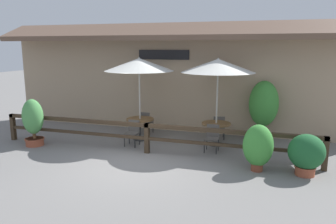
% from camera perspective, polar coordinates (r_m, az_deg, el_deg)
% --- Properties ---
extents(ground_plane, '(60.00, 60.00, 0.00)m').
position_cam_1_polar(ground_plane, '(9.55, -5.90, -9.00)').
color(ground_plane, slate).
extents(building_facade, '(14.28, 1.49, 4.23)m').
position_cam_1_polar(building_facade, '(12.89, 1.02, 6.24)').
color(building_facade, tan).
rests_on(building_facade, ground).
extents(patio_railing, '(10.40, 0.14, 0.95)m').
position_cam_1_polar(patio_railing, '(10.28, -3.71, -3.43)').
color(patio_railing, '#3D2D1E').
rests_on(patio_railing, ground).
extents(patio_umbrella_near, '(2.43, 2.43, 2.95)m').
position_cam_1_polar(patio_umbrella_near, '(11.54, -5.06, 8.22)').
color(patio_umbrella_near, '#B7B2A8').
rests_on(patio_umbrella_near, ground).
extents(dining_table_near, '(0.99, 0.99, 0.77)m').
position_cam_1_polar(dining_table_near, '(11.84, -4.88, -1.85)').
color(dining_table_near, brown).
rests_on(dining_table_near, ground).
extents(chair_near_streetside, '(0.43, 0.43, 0.86)m').
position_cam_1_polar(chair_near_streetside, '(11.17, -6.19, -3.39)').
color(chair_near_streetside, '#514C47').
rests_on(chair_near_streetside, ground).
extents(chair_near_wallside, '(0.43, 0.43, 0.86)m').
position_cam_1_polar(chair_near_wallside, '(12.59, -3.85, -1.66)').
color(chair_near_wallside, '#514C47').
rests_on(chair_near_wallside, ground).
extents(patio_umbrella_middle, '(2.43, 2.43, 2.95)m').
position_cam_1_polar(patio_umbrella_middle, '(10.92, 8.70, 7.96)').
color(patio_umbrella_middle, '#B7B2A8').
rests_on(patio_umbrella_middle, ground).
extents(dining_table_middle, '(0.99, 0.99, 0.77)m').
position_cam_1_polar(dining_table_middle, '(11.23, 8.39, -2.65)').
color(dining_table_middle, brown).
rests_on(dining_table_middle, ground).
extents(chair_middle_streetside, '(0.43, 0.43, 0.86)m').
position_cam_1_polar(chair_middle_streetside, '(10.56, 7.67, -4.29)').
color(chair_middle_streetside, '#514C47').
rests_on(chair_middle_streetside, ground).
extents(chair_middle_wallside, '(0.50, 0.50, 0.86)m').
position_cam_1_polar(chair_middle_wallside, '(11.98, 8.83, -2.45)').
color(chair_middle_wallside, '#514C47').
rests_on(chair_middle_wallside, ground).
extents(potted_plant_corner_fern, '(0.81, 0.72, 1.28)m').
position_cam_1_polar(potted_plant_corner_fern, '(9.13, 15.40, -5.78)').
color(potted_plant_corner_fern, brown).
rests_on(potted_plant_corner_fern, ground).
extents(potted_plant_tall_tropical, '(0.93, 0.84, 1.10)m').
position_cam_1_polar(potted_plant_tall_tropical, '(9.27, 22.95, -6.65)').
color(potted_plant_tall_tropical, '#9E4C33').
rests_on(potted_plant_tall_tropical, ground).
extents(potted_plant_small_flowering, '(0.72, 0.64, 1.59)m').
position_cam_1_polar(potted_plant_small_flowering, '(11.91, -22.45, -1.39)').
color(potted_plant_small_flowering, '#9E4C33').
rests_on(potted_plant_small_flowering, ground).
extents(potted_plant_broad_leaf, '(1.02, 0.92, 2.15)m').
position_cam_1_polar(potted_plant_broad_leaf, '(11.96, 16.32, 1.21)').
color(potted_plant_broad_leaf, '#B7AD99').
rests_on(potted_plant_broad_leaf, ground).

